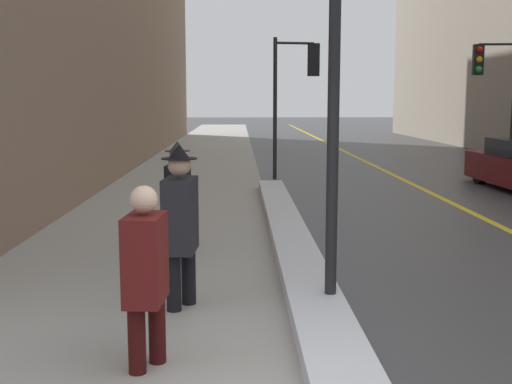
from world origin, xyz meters
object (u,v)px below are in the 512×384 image
(traffic_light_near, at_px, (298,77))
(traffic_light_far, at_px, (492,77))
(pedestrian_nearside, at_px, (146,269))
(pedestrian_in_fedora, at_px, (178,194))
(pedestrian_trailing, at_px, (180,220))
(lamp_post, at_px, (334,53))

(traffic_light_near, bearing_deg, traffic_light_far, 0.60)
(pedestrian_nearside, bearing_deg, traffic_light_near, 173.72)
(traffic_light_far, relative_size, pedestrian_in_fedora, 2.43)
(traffic_light_near, xyz_separation_m, pedestrian_nearside, (-2.44, -13.10, -1.99))
(pedestrian_trailing, bearing_deg, traffic_light_far, 151.10)
(pedestrian_trailing, xyz_separation_m, pedestrian_in_fedora, (-0.24, 2.28, -0.06))
(pedestrian_nearside, distance_m, pedestrian_in_fedora, 3.85)
(traffic_light_near, height_order, pedestrian_in_fedora, traffic_light_near)
(traffic_light_near, xyz_separation_m, traffic_light_far, (5.89, 0.99, 0.05))
(pedestrian_trailing, bearing_deg, traffic_light_near, 173.01)
(traffic_light_near, distance_m, pedestrian_trailing, 11.91)
(traffic_light_near, height_order, traffic_light_far, traffic_light_far)
(pedestrian_nearside, height_order, pedestrian_in_fedora, pedestrian_in_fedora)
(lamp_post, height_order, traffic_light_near, lamp_post)
(lamp_post, bearing_deg, traffic_light_far, 62.56)
(traffic_light_near, bearing_deg, pedestrian_nearside, -109.51)
(traffic_light_far, distance_m, pedestrian_in_fedora, 13.41)
(traffic_light_far, bearing_deg, traffic_light_near, 14.85)
(lamp_post, bearing_deg, pedestrian_in_fedora, 125.86)
(traffic_light_far, height_order, pedestrian_nearside, traffic_light_far)
(pedestrian_nearside, relative_size, pedestrian_in_fedora, 0.93)
(lamp_post, distance_m, traffic_light_far, 14.36)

